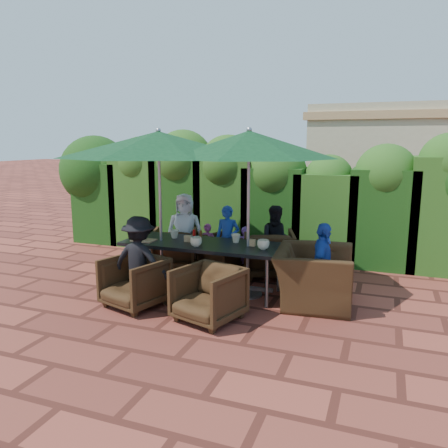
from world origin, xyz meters
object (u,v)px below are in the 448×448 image
(dining_table, at_px, (202,247))
(chair_near_left, at_px, (135,280))
(chair_far_right, at_px, (269,251))
(chair_near_right, at_px, (208,292))
(umbrella_left, at_px, (159,144))
(chair_far_mid, at_px, (224,251))
(umbrella_right, at_px, (249,145))
(chair_end_right, at_px, (314,267))
(chair_far_left, at_px, (175,246))

(dining_table, xyz_separation_m, chair_near_left, (-0.61, -0.95, -0.29))
(chair_far_right, height_order, chair_near_right, chair_far_right)
(umbrella_left, distance_m, chair_far_mid, 2.25)
(chair_near_right, bearing_deg, umbrella_right, 97.43)
(umbrella_right, relative_size, chair_near_left, 3.24)
(dining_table, bearing_deg, chair_end_right, 1.84)
(chair_near_left, bearing_deg, chair_near_right, 11.82)
(umbrella_right, bearing_deg, chair_end_right, 1.77)
(dining_table, distance_m, umbrella_right, 1.70)
(chair_near_left, distance_m, chair_end_right, 2.51)
(umbrella_right, relative_size, chair_near_right, 3.23)
(chair_near_left, bearing_deg, chair_far_mid, 90.90)
(umbrella_left, height_order, chair_far_right, umbrella_left)
(chair_far_right, distance_m, chair_end_right, 1.36)
(umbrella_right, distance_m, chair_end_right, 1.95)
(umbrella_left, distance_m, chair_near_right, 2.40)
(umbrella_left, bearing_deg, chair_near_right, -39.33)
(dining_table, relative_size, chair_far_left, 3.08)
(dining_table, bearing_deg, chair_near_right, -62.88)
(chair_far_left, relative_size, chair_far_mid, 1.09)
(dining_table, height_order, chair_near_right, chair_near_right)
(umbrella_right, xyz_separation_m, chair_far_left, (-1.67, 0.92, -1.82))
(chair_far_right, xyz_separation_m, chair_near_left, (-1.38, -2.01, -0.05))
(chair_far_mid, bearing_deg, chair_near_right, 128.30)
(chair_far_mid, distance_m, chair_near_left, 2.08)
(chair_far_left, bearing_deg, chair_far_mid, 166.51)
(chair_near_left, bearing_deg, chair_far_left, 116.98)
(chair_near_right, bearing_deg, chair_far_mid, 122.48)
(dining_table, distance_m, umbrella_left, 1.68)
(umbrella_left, relative_size, chair_far_mid, 4.13)
(chair_far_left, relative_size, chair_near_left, 1.03)
(umbrella_right, distance_m, chair_far_left, 2.63)
(chair_far_left, height_order, chair_far_right, chair_far_right)
(chair_end_right, bearing_deg, umbrella_left, 87.55)
(chair_far_left, bearing_deg, chair_near_right, 106.61)
(umbrella_right, xyz_separation_m, chair_far_mid, (-0.76, 1.02, -1.85))
(umbrella_right, distance_m, chair_far_right, 2.06)
(chair_near_right, xyz_separation_m, chair_end_right, (1.15, 1.11, 0.14))
(chair_far_left, distance_m, chair_far_mid, 0.92)
(dining_table, distance_m, chair_far_mid, 1.09)
(dining_table, distance_m, chair_near_right, 1.22)
(chair_far_right, xyz_separation_m, chair_near_right, (-0.23, -2.11, -0.04))
(chair_far_mid, xyz_separation_m, chair_end_right, (1.72, -0.99, 0.16))
(chair_far_mid, xyz_separation_m, chair_near_left, (-0.57, -2.00, 0.02))
(umbrella_right, height_order, chair_far_mid, umbrella_right)
(umbrella_left, relative_size, chair_near_left, 3.88)
(dining_table, relative_size, chair_near_right, 3.16)
(chair_near_left, height_order, chair_end_right, chair_end_right)
(dining_table, bearing_deg, chair_far_mid, 91.96)
(dining_table, xyz_separation_m, chair_far_mid, (-0.04, 1.05, -0.31))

